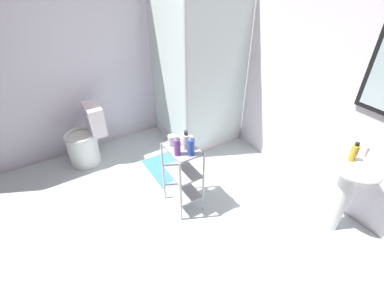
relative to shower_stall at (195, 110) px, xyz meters
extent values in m
cube|color=silver|center=(1.21, -1.23, -0.47)|extent=(4.20, 4.20, 0.02)
cube|color=silver|center=(1.21, 0.62, 0.79)|extent=(4.20, 0.10, 2.50)
cube|color=silver|center=(-0.64, -1.23, 0.79)|extent=(0.10, 4.20, 2.50)
cube|color=white|center=(-0.10, 0.10, -0.41)|extent=(0.90, 0.90, 0.10)
cube|color=silver|center=(-0.10, -0.35, 0.59)|extent=(0.90, 0.02, 1.90)
cube|color=silver|center=(0.35, 0.10, 0.59)|extent=(0.02, 0.90, 1.90)
cylinder|color=silver|center=(0.35, -0.35, 0.59)|extent=(0.04, 0.04, 1.90)
cylinder|color=silver|center=(-0.10, 0.10, -0.36)|extent=(0.08, 0.08, 0.00)
cylinder|color=white|center=(2.05, 0.29, -0.12)|extent=(0.15, 0.15, 0.68)
ellipsoid|color=white|center=(2.05, 0.29, 0.28)|extent=(0.46, 0.37, 0.13)
cylinder|color=silver|center=(2.05, 0.41, 0.40)|extent=(0.03, 0.03, 0.10)
cylinder|color=white|center=(-0.27, -1.51, -0.26)|extent=(0.37, 0.37, 0.40)
torus|color=white|center=(-0.27, -1.51, -0.05)|extent=(0.37, 0.37, 0.04)
cube|color=white|center=(-0.27, -1.30, 0.12)|extent=(0.35, 0.17, 0.36)
cylinder|color=silver|center=(0.85, -0.94, -0.09)|extent=(0.02, 0.02, 0.74)
cylinder|color=silver|center=(1.21, -0.94, -0.09)|extent=(0.02, 0.02, 0.74)
cylinder|color=silver|center=(0.85, -0.68, -0.09)|extent=(0.02, 0.02, 0.74)
cylinder|color=silver|center=(1.21, -0.68, -0.09)|extent=(0.02, 0.02, 0.74)
cube|color=#99999E|center=(1.03, -0.81, -0.28)|extent=(0.36, 0.26, 0.02)
cube|color=#99999E|center=(1.03, -0.81, -0.01)|extent=(0.36, 0.26, 0.02)
cube|color=#99999E|center=(1.03, -0.81, 0.27)|extent=(0.36, 0.26, 0.02)
cylinder|color=gold|center=(2.02, 0.27, 0.42)|extent=(0.06, 0.06, 0.15)
cylinder|color=black|center=(2.02, 0.27, 0.51)|extent=(0.03, 0.03, 0.03)
cylinder|color=blue|center=(1.16, -0.79, 0.36)|extent=(0.06, 0.06, 0.16)
cylinder|color=white|center=(1.16, -0.79, 0.46)|extent=(0.03, 0.03, 0.04)
cylinder|color=white|center=(1.06, -0.78, 0.35)|extent=(0.07, 0.07, 0.15)
cylinder|color=#333338|center=(1.06, -0.78, 0.45)|extent=(0.04, 0.04, 0.04)
cylinder|color=purple|center=(1.09, -0.89, 0.36)|extent=(0.06, 0.06, 0.16)
cylinder|color=silver|center=(1.09, -0.89, 0.46)|extent=(0.03, 0.03, 0.04)
cylinder|color=silver|center=(0.93, -0.86, 0.33)|extent=(0.07, 0.07, 0.10)
cube|color=teal|center=(0.41, -0.70, -0.45)|extent=(0.60, 0.40, 0.02)
camera|label=1|loc=(2.86, -1.84, 1.78)|focal=25.71mm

